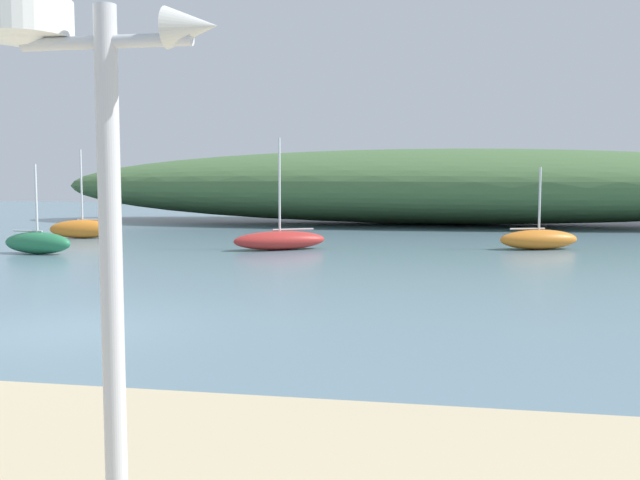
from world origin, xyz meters
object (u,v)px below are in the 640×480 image
object	(u,v)px
sailboat_west_reach	(83,228)
mast_structure	(50,71)
sailboat_outer_mooring	(280,240)
sailboat_off_point	(539,239)
sailboat_inner_mooring	(38,242)

from	to	relation	value
sailboat_west_reach	mast_structure	bearing A→B (deg)	-61.46
sailboat_outer_mooring	sailboat_west_reach	bearing A→B (deg)	160.85
mast_structure	sailboat_off_point	bearing A→B (deg)	77.13
sailboat_inner_mooring	sailboat_outer_mooring	world-z (taller)	sailboat_outer_mooring
sailboat_inner_mooring	sailboat_west_reach	world-z (taller)	sailboat_west_reach
sailboat_off_point	sailboat_outer_mooring	world-z (taller)	sailboat_outer_mooring
mast_structure	sailboat_inner_mooring	xyz separation A→B (m)	(-11.60, 18.35, -2.74)
sailboat_inner_mooring	sailboat_outer_mooring	distance (m)	8.23
sailboat_outer_mooring	mast_structure	bearing A→B (deg)	-79.63
mast_structure	sailboat_west_reach	bearing A→B (deg)	118.54
sailboat_inner_mooring	sailboat_outer_mooring	bearing A→B (deg)	19.85
mast_structure	sailboat_west_reach	size ratio (longest dim) A/B	0.94
mast_structure	sailboat_west_reach	world-z (taller)	sailboat_west_reach
sailboat_off_point	sailboat_west_reach	xyz separation A→B (m)	(-18.53, 1.45, 0.05)
sailboat_outer_mooring	sailboat_west_reach	size ratio (longest dim) A/B	1.06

